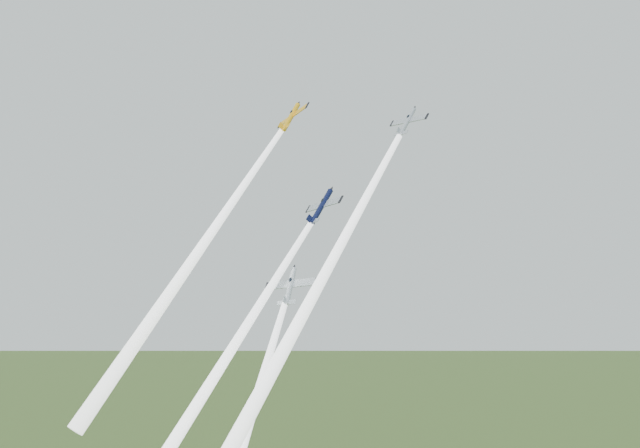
{
  "coord_description": "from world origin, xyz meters",
  "views": [
    {
      "loc": [
        74.29,
        -104.24,
        82.7
      ],
      "look_at": [
        0.0,
        -6.0,
        92.0
      ],
      "focal_mm": 45.0,
      "sensor_mm": 36.0,
      "label": 1
    }
  ],
  "objects_px": {
    "plane_yellow": "(291,117)",
    "plane_silver_low": "(290,286)",
    "plane_navy": "(321,206)",
    "plane_silver_right": "(407,122)"
  },
  "relations": [
    {
      "from": "plane_yellow",
      "to": "plane_silver_low",
      "type": "distance_m",
      "value": 34.86
    },
    {
      "from": "plane_yellow",
      "to": "plane_navy",
      "type": "distance_m",
      "value": 22.42
    },
    {
      "from": "plane_yellow",
      "to": "plane_navy",
      "type": "relative_size",
      "value": 1.0
    },
    {
      "from": "plane_silver_low",
      "to": "plane_navy",
      "type": "bearing_deg",
      "value": 66.35
    },
    {
      "from": "plane_silver_right",
      "to": "plane_silver_low",
      "type": "distance_m",
      "value": 31.07
    },
    {
      "from": "plane_silver_right",
      "to": "plane_silver_low",
      "type": "bearing_deg",
      "value": -132.22
    },
    {
      "from": "plane_navy",
      "to": "plane_silver_low",
      "type": "relative_size",
      "value": 1.02
    },
    {
      "from": "plane_silver_low",
      "to": "plane_yellow",
      "type": "bearing_deg",
      "value": 113.08
    },
    {
      "from": "plane_silver_right",
      "to": "plane_silver_low",
      "type": "height_order",
      "value": "plane_silver_right"
    },
    {
      "from": "plane_yellow",
      "to": "plane_navy",
      "type": "bearing_deg",
      "value": -17.16
    }
  ]
}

